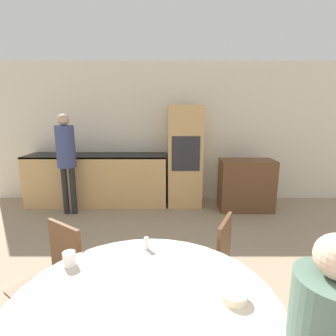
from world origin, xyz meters
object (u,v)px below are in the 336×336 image
at_px(sideboard, 245,185).
at_px(cup, 68,259).
at_px(oven_unit, 184,156).
at_px(chair_far_left, 55,276).
at_px(person_standing, 65,153).
at_px(chair_far_right, 211,260).
at_px(bowl_near, 233,296).

distance_m(sideboard, cup, 3.54).
relative_size(oven_unit, chair_far_left, 2.07).
bearing_deg(chair_far_left, person_standing, 143.92).
bearing_deg(person_standing, chair_far_left, -71.74).
distance_m(chair_far_right, person_standing, 3.08).
bearing_deg(oven_unit, sideboard, -16.44).
bearing_deg(sideboard, person_standing, -176.56).
distance_m(chair_far_left, cup, 0.48).
bearing_deg(chair_far_right, sideboard, -177.20).
bearing_deg(sideboard, cup, -124.33).
xyz_separation_m(chair_far_right, cup, (-0.99, -0.48, 0.31)).
bearing_deg(chair_far_right, person_standing, -112.79).
xyz_separation_m(sideboard, chair_far_left, (-2.22, -2.63, 0.05)).
bearing_deg(sideboard, chair_far_left, -130.14).
xyz_separation_m(chair_far_right, person_standing, (-2.03, 2.25, 0.55)).
distance_m(oven_unit, bowl_near, 3.54).
bearing_deg(bowl_near, chair_far_left, 153.46).
distance_m(sideboard, chair_far_right, 2.63).
bearing_deg(bowl_near, sideboard, 72.33).
xyz_separation_m(sideboard, person_standing, (-3.03, -0.18, 0.60)).
height_order(sideboard, person_standing, person_standing).
height_order(chair_far_left, bowl_near, chair_far_left).
bearing_deg(chair_far_left, cup, -14.61).
height_order(sideboard, chair_far_left, sideboard).
bearing_deg(cup, chair_far_left, 129.73).
xyz_separation_m(sideboard, chair_far_right, (-1.00, -2.43, 0.05)).
bearing_deg(cup, chair_far_right, 25.92).
bearing_deg(chair_far_right, cup, -38.91).
relative_size(chair_far_right, person_standing, 0.53).
bearing_deg(sideboard, chair_far_right, -112.36).
distance_m(chair_far_left, bowl_near, 1.36).
relative_size(oven_unit, person_standing, 1.09).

